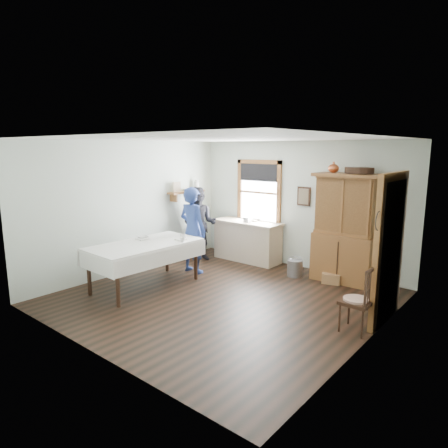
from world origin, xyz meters
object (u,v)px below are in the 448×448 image
(work_counter, at_px, (247,241))
(dining_table, at_px, (145,265))
(woman_blue, at_px, (193,233))
(pail, at_px, (295,268))
(wicker_basket, at_px, (331,278))
(figure_dark, at_px, (199,227))
(spindle_chair, at_px, (356,299))
(china_hutch, at_px, (345,229))

(work_counter, xyz_separation_m, dining_table, (-0.39, -2.66, -0.04))
(dining_table, distance_m, woman_blue, 1.29)
(work_counter, distance_m, woman_blue, 1.52)
(pail, relative_size, wicker_basket, 0.99)
(work_counter, relative_size, woman_blue, 0.97)
(woman_blue, distance_m, figure_dark, 0.95)
(spindle_chair, relative_size, figure_dark, 0.61)
(pail, xyz_separation_m, woman_blue, (-1.78, -1.11, 0.66))
(china_hutch, height_order, woman_blue, china_hutch)
(woman_blue, bearing_deg, dining_table, 87.43)
(work_counter, bearing_deg, china_hutch, -0.43)
(china_hutch, xyz_separation_m, pail, (-0.86, -0.32, -0.88))
(dining_table, bearing_deg, china_hutch, 44.59)
(china_hutch, distance_m, spindle_chair, 2.27)
(china_hutch, distance_m, figure_dark, 3.26)
(dining_table, bearing_deg, pail, 51.99)
(pail, height_order, woman_blue, woman_blue)
(wicker_basket, relative_size, figure_dark, 0.22)
(spindle_chair, bearing_deg, dining_table, -169.31)
(china_hutch, relative_size, spindle_chair, 2.19)
(china_hutch, distance_m, dining_table, 3.82)
(work_counter, relative_size, dining_table, 0.77)
(dining_table, relative_size, woman_blue, 1.26)
(pail, height_order, figure_dark, figure_dark)
(figure_dark, bearing_deg, spindle_chair, -45.08)
(pail, distance_m, figure_dark, 2.42)
(china_hutch, bearing_deg, dining_table, -137.87)
(china_hutch, bearing_deg, spindle_chair, -64.44)
(spindle_chair, xyz_separation_m, figure_dark, (-4.22, 1.29, 0.30))
(pail, bearing_deg, china_hutch, 20.13)
(work_counter, height_order, woman_blue, woman_blue)
(dining_table, xyz_separation_m, woman_blue, (0.04, 1.22, 0.41))
(china_hutch, xyz_separation_m, figure_dark, (-3.19, -0.65, -0.27))
(china_hutch, xyz_separation_m, dining_table, (-2.69, -2.65, -0.63))
(wicker_basket, bearing_deg, china_hutch, 66.77)
(china_hutch, bearing_deg, woman_blue, -154.11)
(work_counter, xyz_separation_m, china_hutch, (2.30, -0.01, 0.59))
(figure_dark, bearing_deg, work_counter, 8.83)
(china_hutch, bearing_deg, figure_dark, -170.87)
(china_hutch, height_order, spindle_chair, china_hutch)
(china_hutch, xyz_separation_m, wicker_basket, (-0.11, -0.25, -0.95))
(dining_table, distance_m, wicker_basket, 3.54)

